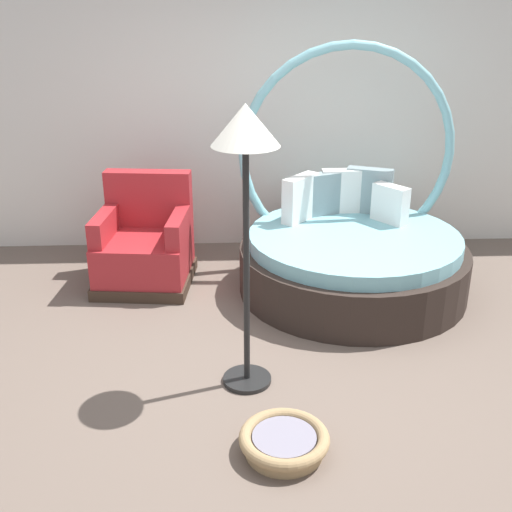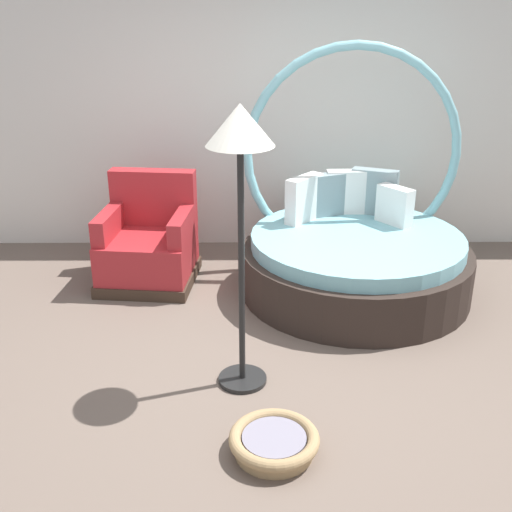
# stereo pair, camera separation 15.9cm
# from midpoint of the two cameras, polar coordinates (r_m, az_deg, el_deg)

# --- Properties ---
(ground_plane) EXTENTS (8.00, 8.00, 0.02)m
(ground_plane) POSITION_cam_midpoint_polar(r_m,az_deg,el_deg) (4.44, 2.29, -9.88)
(ground_plane) COLOR #66564C
(back_wall) EXTENTS (8.00, 0.12, 2.73)m
(back_wall) POSITION_cam_midpoint_polar(r_m,az_deg,el_deg) (6.18, 1.52, 13.30)
(back_wall) COLOR silver
(back_wall) RESTS_ON ground_plane
(round_daybed) EXTENTS (1.93, 1.93, 2.03)m
(round_daybed) POSITION_cam_midpoint_polar(r_m,az_deg,el_deg) (5.44, 9.77, 0.81)
(round_daybed) COLOR #2D231E
(round_daybed) RESTS_ON ground_plane
(red_armchair) EXTENTS (0.87, 0.87, 0.94)m
(red_armchair) POSITION_cam_midpoint_polar(r_m,az_deg,el_deg) (5.60, -8.88, 0.98)
(red_armchair) COLOR #38281E
(red_armchair) RESTS_ON ground_plane
(pet_basket) EXTENTS (0.51, 0.51, 0.13)m
(pet_basket) POSITION_cam_midpoint_polar(r_m,az_deg,el_deg) (3.65, 3.03, -16.52)
(pet_basket) COLOR #9E7F56
(pet_basket) RESTS_ON ground_plane
(floor_lamp) EXTENTS (0.40, 0.40, 1.82)m
(floor_lamp) POSITION_cam_midpoint_polar(r_m,az_deg,el_deg) (3.63, -0.16, 9.22)
(floor_lamp) COLOR black
(floor_lamp) RESTS_ON ground_plane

